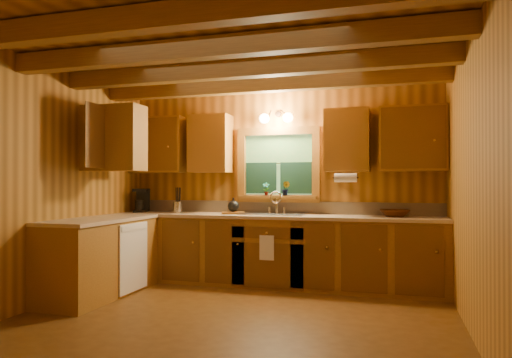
{
  "coord_description": "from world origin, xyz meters",
  "views": [
    {
      "loc": [
        1.46,
        -4.21,
        1.3
      ],
      "look_at": [
        0.0,
        0.8,
        1.35
      ],
      "focal_mm": 32.8,
      "sensor_mm": 36.0,
      "label": 1
    }
  ],
  "objects_px": {
    "cutting_board": "(233,213)",
    "wicker_basket": "(395,213)",
    "sink": "(274,218)",
    "coffee_maker": "(141,201)"
  },
  "relations": [
    {
      "from": "cutting_board",
      "to": "wicker_basket",
      "type": "height_order",
      "value": "wicker_basket"
    },
    {
      "from": "sink",
      "to": "coffee_maker",
      "type": "xyz_separation_m",
      "value": [
        -1.91,
        0.01,
        0.21
      ]
    },
    {
      "from": "coffee_maker",
      "to": "wicker_basket",
      "type": "height_order",
      "value": "coffee_maker"
    },
    {
      "from": "cutting_board",
      "to": "sink",
      "type": "bearing_deg",
      "value": -18.76
    },
    {
      "from": "cutting_board",
      "to": "wicker_basket",
      "type": "xyz_separation_m",
      "value": [
        2.03,
        0.07,
        0.03
      ]
    },
    {
      "from": "cutting_board",
      "to": "wicker_basket",
      "type": "distance_m",
      "value": 2.03
    },
    {
      "from": "sink",
      "to": "wicker_basket",
      "type": "bearing_deg",
      "value": 2.28
    },
    {
      "from": "sink",
      "to": "coffee_maker",
      "type": "height_order",
      "value": "coffee_maker"
    },
    {
      "from": "sink",
      "to": "cutting_board",
      "type": "xyz_separation_m",
      "value": [
        -0.54,
        -0.01,
        0.06
      ]
    },
    {
      "from": "coffee_maker",
      "to": "wicker_basket",
      "type": "xyz_separation_m",
      "value": [
        3.4,
        0.05,
        -0.12
      ]
    }
  ]
}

